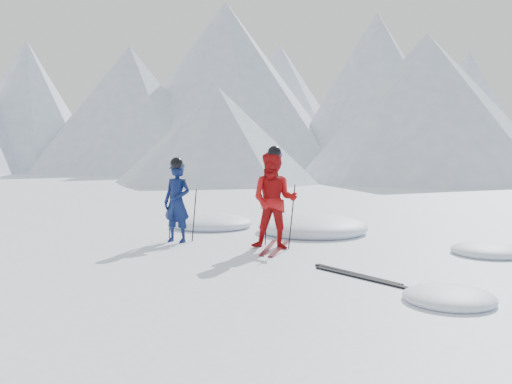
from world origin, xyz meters
The scene contains 12 objects.
ground centered at (0.00, 0.00, 0.00)m, with size 160.00×160.00×0.00m, color white.
skier_blue centered at (-3.58, 0.45, 0.82)m, with size 0.60×0.39×1.64m, color #0B1745.
skier_red centered at (-1.50, 0.75, 0.93)m, with size 0.91×0.71×1.86m, color #AE0D0F.
pole_blue_left centered at (-3.88, 0.60, 0.55)m, with size 0.02×0.02×1.09m, color black.
pole_blue_right centered at (-3.33, 0.70, 0.55)m, with size 0.02×0.02×1.09m, color black.
pole_red_left centered at (-1.80, 1.00, 0.62)m, with size 0.02×0.02×1.24m, color black.
pole_red_right centered at (-1.20, 0.90, 0.62)m, with size 0.02×0.02×1.24m, color black.
ski_worn_left centered at (-1.62, 0.75, 0.01)m, with size 0.09×1.70×0.03m, color black.
ski_worn_right centered at (-1.38, 0.75, 0.01)m, with size 0.09×1.70×0.03m, color black.
ski_loose_a centered at (0.60, -0.61, 0.01)m, with size 0.09×1.70×0.03m, color black.
ski_loose_b centered at (0.70, -0.76, 0.01)m, with size 0.09×1.70×0.03m, color black.
snow_lumps centered at (-1.85, 2.57, 0.00)m, with size 7.96×6.22×0.55m.
Camera 1 is at (3.20, -8.40, 1.90)m, focal length 38.00 mm.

